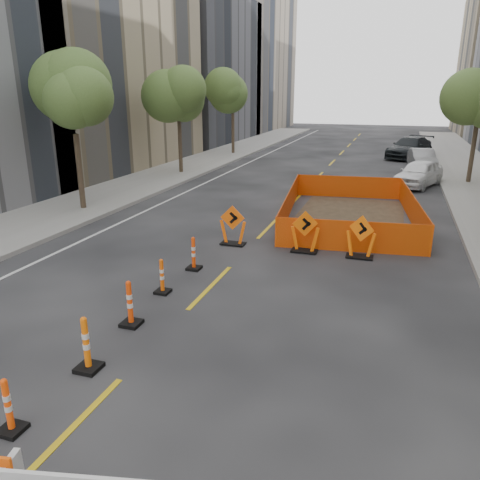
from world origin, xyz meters
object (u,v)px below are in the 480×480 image
(chevron_sign_left, at_px, (233,225))
(chevron_sign_right, at_px, (361,237))
(channelizer_3, at_px, (86,344))
(channelizer_6, at_px, (194,253))
(parked_car_far, at_px, (410,148))
(parked_car_mid, at_px, (422,159))
(parked_car_near, at_px, (419,173))
(chevron_sign_center, at_px, (305,232))
(channelizer_4, at_px, (130,303))
(channelizer_2, at_px, (8,406))
(channelizer_5, at_px, (162,276))

(chevron_sign_left, distance_m, chevron_sign_right, 4.23)
(channelizer_3, relative_size, chevron_sign_right, 0.80)
(channelizer_6, relative_size, chevron_sign_left, 0.73)
(channelizer_6, distance_m, parked_car_far, 27.98)
(chevron_sign_left, relative_size, parked_car_mid, 0.34)
(chevron_sign_left, bearing_deg, parked_car_mid, 65.44)
(parked_car_near, relative_size, parked_car_far, 0.74)
(channelizer_6, height_order, chevron_sign_center, chevron_sign_center)
(channelizer_4, distance_m, parked_car_mid, 26.39)
(channelizer_2, bearing_deg, channelizer_6, 90.89)
(channelizer_2, distance_m, channelizer_4, 3.62)
(channelizer_3, distance_m, chevron_sign_center, 8.39)
(channelizer_5, height_order, chevron_sign_center, chevron_sign_center)
(channelizer_2, bearing_deg, parked_car_near, 74.01)
(chevron_sign_center, distance_m, parked_car_near, 13.50)
(channelizer_6, relative_size, parked_car_near, 0.24)
(channelizer_4, distance_m, channelizer_6, 3.61)
(channelizer_5, xyz_separation_m, chevron_sign_right, (4.65, 4.37, 0.22))
(chevron_sign_right, distance_m, parked_car_far, 24.75)
(chevron_sign_left, relative_size, parked_car_near, 0.33)
(chevron_sign_center, bearing_deg, channelizer_4, -138.11)
(chevron_sign_left, height_order, parked_car_far, parked_car_far)
(channelizer_5, distance_m, channelizer_6, 1.81)
(chevron_sign_center, height_order, parked_car_near, parked_car_near)
(channelizer_3, xyz_separation_m, parked_car_mid, (6.81, 27.26, 0.11))
(channelizer_3, xyz_separation_m, channelizer_5, (-0.31, 3.61, -0.08))
(channelizer_2, bearing_deg, channelizer_4, 90.91)
(chevron_sign_right, bearing_deg, channelizer_4, -102.11)
(channelizer_5, relative_size, chevron_sign_center, 0.68)
(channelizer_4, distance_m, parked_car_far, 31.50)
(channelizer_3, height_order, parked_car_near, parked_car_near)
(parked_car_far, bearing_deg, channelizer_5, -82.67)
(channelizer_6, bearing_deg, channelizer_3, -87.70)
(channelizer_2, height_order, channelizer_6, channelizer_6)
(channelizer_3, height_order, chevron_sign_left, chevron_sign_left)
(chevron_sign_center, bearing_deg, channelizer_2, -129.51)
(channelizer_6, bearing_deg, parked_car_near, 66.86)
(channelizer_6, xyz_separation_m, parked_car_near, (6.63, 15.51, 0.21))
(chevron_sign_center, distance_m, chevron_sign_right, 1.76)
(channelizer_4, bearing_deg, parked_car_far, 78.54)
(channelizer_5, height_order, parked_car_mid, parked_car_mid)
(channelizer_5, height_order, channelizer_6, channelizer_6)
(chevron_sign_left, height_order, parked_car_mid, chevron_sign_left)
(channelizer_6, relative_size, chevron_sign_right, 0.72)
(channelizer_5, bearing_deg, channelizer_6, 87.06)
(channelizer_6, distance_m, chevron_sign_right, 5.23)
(chevron_sign_center, relative_size, chevron_sign_right, 1.00)
(channelizer_2, height_order, parked_car_mid, parked_car_mid)
(channelizer_4, relative_size, parked_car_near, 0.26)
(channelizer_4, distance_m, chevron_sign_right, 7.65)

